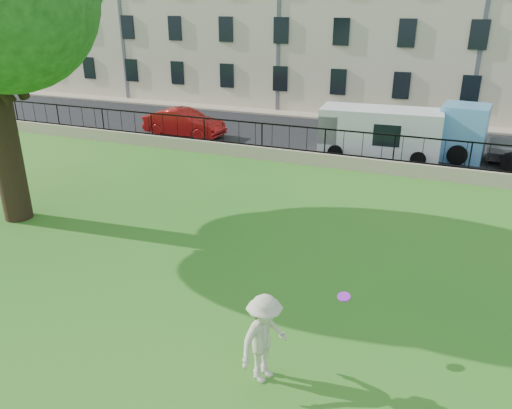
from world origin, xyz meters
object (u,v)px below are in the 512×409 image
at_px(man, 264,339).
at_px(white_van, 379,133).
at_px(blue_truck, 511,137).
at_px(frisbee, 344,297).
at_px(red_sedan, 184,123).

bearing_deg(man, white_van, 23.03).
bearing_deg(blue_truck, frisbee, -98.69).
bearing_deg(white_van, blue_truck, 5.04).
relative_size(frisbee, red_sedan, 0.06).
bearing_deg(frisbee, man, -128.45).
distance_m(man, red_sedan, 19.53).
distance_m(red_sedan, white_van, 10.51).
height_order(frisbee, white_van, white_van).
xyz_separation_m(frisbee, red_sedan, (-12.10, 14.71, -0.52)).
relative_size(man, white_van, 0.34).
bearing_deg(red_sedan, frisbee, -138.54).
xyz_separation_m(man, blue_truck, (5.25, 17.10, 0.34)).
relative_size(man, blue_truck, 0.31).
bearing_deg(frisbee, blue_truck, 75.39).
relative_size(red_sedan, blue_truck, 0.74).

